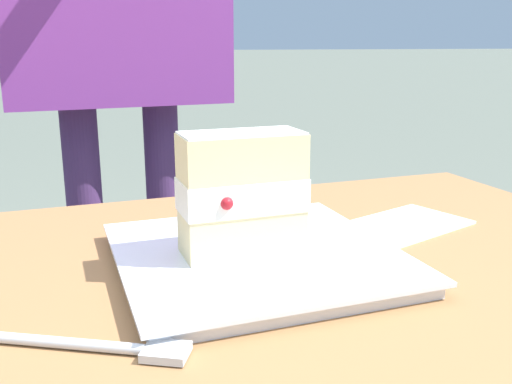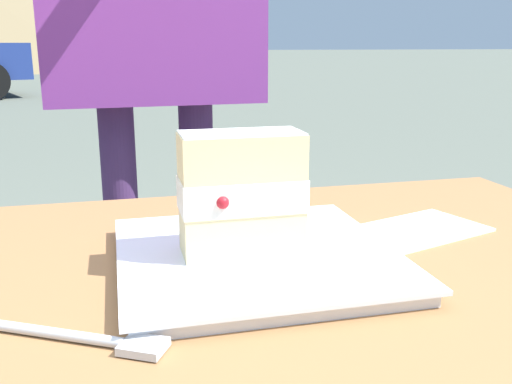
% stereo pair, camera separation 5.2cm
% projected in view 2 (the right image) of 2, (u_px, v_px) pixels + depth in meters
% --- Properties ---
extents(dessert_plate, '(0.25, 0.25, 0.02)m').
position_uv_depth(dessert_plate, '(256.00, 257.00, 0.53)').
color(dessert_plate, white).
rests_on(dessert_plate, patio_table).
extents(cake_slice, '(0.11, 0.06, 0.11)m').
position_uv_depth(cake_slice, '(241.00, 193.00, 0.52)').
color(cake_slice, beige).
rests_on(cake_slice, dessert_plate).
extents(dessert_fork, '(0.16, 0.10, 0.01)m').
position_uv_depth(dessert_fork, '(69.00, 335.00, 0.40)').
color(dessert_fork, silver).
rests_on(dessert_fork, patio_table).
extents(paper_napkin, '(0.18, 0.14, 0.00)m').
position_uv_depth(paper_napkin, '(414.00, 231.00, 0.63)').
color(paper_napkin, silver).
rests_on(paper_napkin, patio_table).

